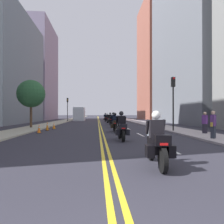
{
  "coord_description": "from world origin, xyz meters",
  "views": [
    {
      "loc": [
        -0.33,
        -0.78,
        1.54
      ],
      "look_at": [
        1.46,
        24.25,
        1.71
      ],
      "focal_mm": 33.29,
      "sensor_mm": 36.0,
      "label": 1
    }
  ],
  "objects_px": {
    "parked_truck": "(80,115)",
    "traffic_light_far": "(68,105)",
    "motorcycle_1": "(122,129)",
    "motorcycle_0": "(157,144)",
    "traffic_cone_2": "(39,129)",
    "traffic_cone_1": "(54,126)",
    "motorcycle_6": "(105,118)",
    "traffic_cone_0": "(47,126)",
    "pedestrian_0": "(213,125)",
    "motorcycle_3": "(113,121)",
    "traffic_light_near": "(173,94)",
    "motorcycle_5": "(108,119)",
    "street_tree_0": "(31,94)",
    "pedestrian_1": "(205,123)",
    "motorcycle_2": "(115,124)",
    "motorcycle_4": "(110,120)"
  },
  "relations": [
    {
      "from": "motorcycle_4",
      "to": "motorcycle_2",
      "type": "bearing_deg",
      "value": -92.57
    },
    {
      "from": "motorcycle_1",
      "to": "traffic_light_far",
      "type": "xyz_separation_m",
      "value": [
        -7.0,
        28.17,
        2.44
      ]
    },
    {
      "from": "traffic_light_near",
      "to": "traffic_light_far",
      "type": "distance_m",
      "value": 26.03
    },
    {
      "from": "motorcycle_5",
      "to": "parked_truck",
      "type": "relative_size",
      "value": 0.32
    },
    {
      "from": "pedestrian_1",
      "to": "motorcycle_2",
      "type": "bearing_deg",
      "value": -142.51
    },
    {
      "from": "traffic_light_near",
      "to": "pedestrian_1",
      "type": "bearing_deg",
      "value": -60.01
    },
    {
      "from": "motorcycle_3",
      "to": "street_tree_0",
      "type": "bearing_deg",
      "value": -173.13
    },
    {
      "from": "traffic_cone_1",
      "to": "pedestrian_0",
      "type": "height_order",
      "value": "pedestrian_0"
    },
    {
      "from": "traffic_light_near",
      "to": "pedestrian_1",
      "type": "distance_m",
      "value": 3.63
    },
    {
      "from": "motorcycle_5",
      "to": "parked_truck",
      "type": "distance_m",
      "value": 13.26
    },
    {
      "from": "motorcycle_3",
      "to": "traffic_light_near",
      "type": "relative_size",
      "value": 0.5
    },
    {
      "from": "motorcycle_0",
      "to": "motorcycle_1",
      "type": "relative_size",
      "value": 1.04
    },
    {
      "from": "motorcycle_6",
      "to": "traffic_cone_1",
      "type": "bearing_deg",
      "value": -108.71
    },
    {
      "from": "motorcycle_3",
      "to": "street_tree_0",
      "type": "xyz_separation_m",
      "value": [
        -8.43,
        -0.94,
        2.84
      ]
    },
    {
      "from": "pedestrian_0",
      "to": "pedestrian_1",
      "type": "height_order",
      "value": "pedestrian_0"
    },
    {
      "from": "pedestrian_1",
      "to": "street_tree_0",
      "type": "xyz_separation_m",
      "value": [
        -14.37,
        7.23,
        2.67
      ]
    },
    {
      "from": "traffic_light_far",
      "to": "motorcycle_1",
      "type": "bearing_deg",
      "value": -76.05
    },
    {
      "from": "motorcycle_0",
      "to": "pedestrian_0",
      "type": "bearing_deg",
      "value": 51.63
    },
    {
      "from": "traffic_light_far",
      "to": "pedestrian_1",
      "type": "distance_m",
      "value": 28.91
    },
    {
      "from": "motorcycle_6",
      "to": "traffic_light_far",
      "type": "distance_m",
      "value": 7.67
    },
    {
      "from": "motorcycle_1",
      "to": "traffic_light_near",
      "type": "xyz_separation_m",
      "value": [
        4.9,
        5.02,
        2.5
      ]
    },
    {
      "from": "traffic_light_far",
      "to": "parked_truck",
      "type": "distance_m",
      "value": 6.24
    },
    {
      "from": "traffic_cone_0",
      "to": "traffic_light_near",
      "type": "distance_m",
      "value": 11.3
    },
    {
      "from": "parked_truck",
      "to": "traffic_light_far",
      "type": "bearing_deg",
      "value": -107.56
    },
    {
      "from": "motorcycle_4",
      "to": "traffic_cone_0",
      "type": "bearing_deg",
      "value": -125.61
    },
    {
      "from": "traffic_cone_2",
      "to": "pedestrian_1",
      "type": "height_order",
      "value": "pedestrian_1"
    },
    {
      "from": "pedestrian_1",
      "to": "motorcycle_3",
      "type": "bearing_deg",
      "value": -172.31
    },
    {
      "from": "motorcycle_5",
      "to": "street_tree_0",
      "type": "distance_m",
      "value": 14.89
    },
    {
      "from": "parked_truck",
      "to": "motorcycle_3",
      "type": "bearing_deg",
      "value": -76.45
    },
    {
      "from": "traffic_cone_1",
      "to": "pedestrian_1",
      "type": "xyz_separation_m",
      "value": [
        11.89,
        -6.33,
        0.52
      ]
    },
    {
      "from": "traffic_cone_1",
      "to": "street_tree_0",
      "type": "relative_size",
      "value": 0.13
    },
    {
      "from": "motorcycle_3",
      "to": "motorcycle_1",
      "type": "bearing_deg",
      "value": -91.45
    },
    {
      "from": "motorcycle_0",
      "to": "traffic_cone_1",
      "type": "relative_size",
      "value": 3.36
    },
    {
      "from": "motorcycle_2",
      "to": "motorcycle_5",
      "type": "distance_m",
      "value": 16.42
    },
    {
      "from": "motorcycle_5",
      "to": "traffic_light_far",
      "type": "bearing_deg",
      "value": 138.81
    },
    {
      "from": "parked_truck",
      "to": "motorcycle_5",
      "type": "bearing_deg",
      "value": -65.48
    },
    {
      "from": "motorcycle_2",
      "to": "motorcycle_5",
      "type": "height_order",
      "value": "motorcycle_2"
    },
    {
      "from": "traffic_cone_0",
      "to": "traffic_cone_2",
      "type": "relative_size",
      "value": 1.19
    },
    {
      "from": "motorcycle_1",
      "to": "pedestrian_0",
      "type": "xyz_separation_m",
      "value": [
        5.21,
        -0.34,
        0.21
      ]
    },
    {
      "from": "traffic_cone_1",
      "to": "motorcycle_0",
      "type": "bearing_deg",
      "value": -68.13
    },
    {
      "from": "motorcycle_2",
      "to": "traffic_cone_0",
      "type": "height_order",
      "value": "motorcycle_2"
    },
    {
      "from": "motorcycle_0",
      "to": "street_tree_0",
      "type": "bearing_deg",
      "value": 121.34
    },
    {
      "from": "motorcycle_0",
      "to": "traffic_cone_2",
      "type": "bearing_deg",
      "value": 123.52
    },
    {
      "from": "traffic_light_near",
      "to": "pedestrian_0",
      "type": "distance_m",
      "value": 5.84
    },
    {
      "from": "motorcycle_0",
      "to": "traffic_cone_0",
      "type": "xyz_separation_m",
      "value": [
        -6.18,
        13.08,
        -0.26
      ]
    },
    {
      "from": "traffic_cone_1",
      "to": "motorcycle_6",
      "type": "bearing_deg",
      "value": 72.23
    },
    {
      "from": "traffic_cone_0",
      "to": "parked_truck",
      "type": "distance_m",
      "value": 26.64
    },
    {
      "from": "motorcycle_2",
      "to": "traffic_light_near",
      "type": "xyz_separation_m",
      "value": [
        4.81,
        -0.37,
        2.51
      ]
    },
    {
      "from": "motorcycle_1",
      "to": "street_tree_0",
      "type": "height_order",
      "value": "street_tree_0"
    },
    {
      "from": "motorcycle_3",
      "to": "motorcycle_6",
      "type": "distance_m",
      "value": 16.03
    }
  ]
}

